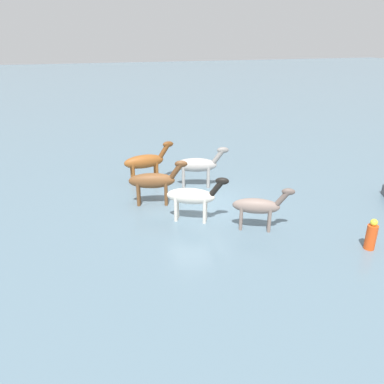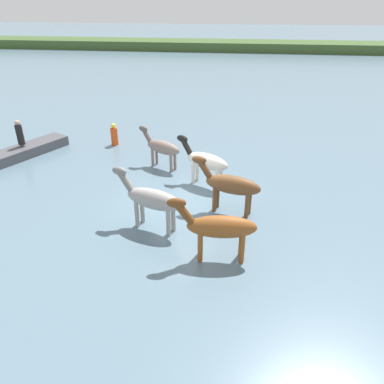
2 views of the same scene
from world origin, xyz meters
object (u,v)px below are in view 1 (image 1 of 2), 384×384
Objects in this scene: horse_lead at (193,196)px; horse_dark_mare at (198,165)px; buoy_channel_marker at (371,236)px; horse_chestnut_trailing at (146,161)px; horse_pinto_flank at (258,206)px; horse_gray_outer at (154,181)px.

horse_lead is 0.92× the size of horse_dark_mare.
horse_chestnut_trailing is at bearing -55.69° from buoy_channel_marker.
horse_pinto_flank is 6.90m from horse_chestnut_trailing.
horse_chestnut_trailing is at bearing 127.60° from horse_lead.
horse_pinto_flank is 3.96m from buoy_channel_marker.
buoy_channel_marker is at bearing -10.40° from horse_lead.
horse_lead is at bearing -37.85° from buoy_channel_marker.
horse_gray_outer reaches higher than horse_lead.
buoy_channel_marker is at bearing -44.78° from horse_dark_mare.
horse_lead is at bearing -46.77° from horse_gray_outer.
horse_gray_outer is at bearing -132.38° from horse_dark_mare.
horse_lead is 2.05× the size of buoy_channel_marker.
horse_dark_mare is (0.68, -4.89, 0.13)m from horse_pinto_flank.
buoy_channel_marker is at bearing -28.73° from horse_gray_outer.
horse_gray_outer is 2.23× the size of buoy_channel_marker.
horse_gray_outer is (3.15, -3.52, 0.12)m from horse_pinto_flank.
horse_chestnut_trailing is (2.93, -6.24, 0.14)m from horse_pinto_flank.
horse_lead is 2.31m from horse_gray_outer.
horse_lead is at bearing 172.13° from horse_pinto_flank.
horse_gray_outer reaches higher than buoy_channel_marker.
horse_dark_mare is at bearing 125.30° from horse_pinto_flank.
horse_dark_mare is 0.99× the size of horse_chestnut_trailing.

